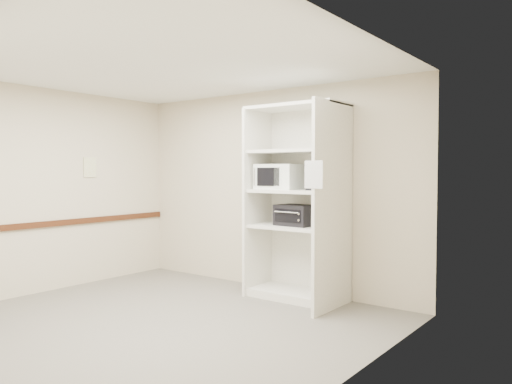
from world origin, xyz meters
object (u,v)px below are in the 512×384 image
Objects in this scene: shelving_unit at (300,209)px; microwave at (279,177)px; toaster_oven_upper at (324,181)px; toaster_oven_lower at (296,215)px.

shelving_unit is 0.52m from microwave.
shelving_unit is 6.46× the size of toaster_oven_upper.
microwave is 1.43× the size of toaster_oven_upper.
toaster_oven_upper is at bearing -2.19° from microwave.
toaster_oven_lower is at bearing -6.91° from microwave.
microwave is (-0.34, 0.03, 0.40)m from shelving_unit.
toaster_oven_lower is at bearing 167.97° from shelving_unit.
microwave reaches higher than toaster_oven_lower.
shelving_unit is 0.10m from toaster_oven_lower.
shelving_unit reaches higher than toaster_oven_lower.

